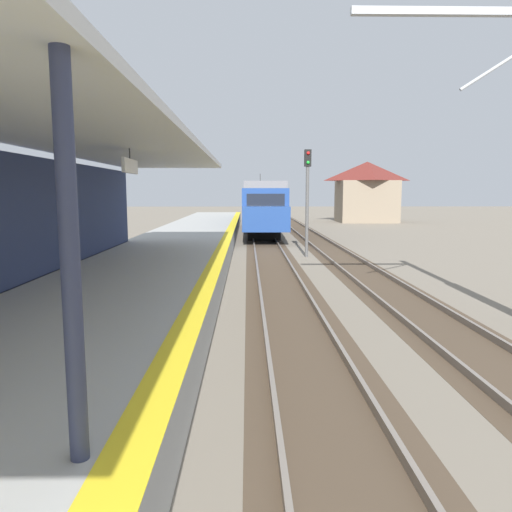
{
  "coord_description": "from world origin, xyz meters",
  "views": [
    {
      "loc": [
        0.78,
        0.37,
        3.16
      ],
      "look_at": [
        0.93,
        8.35,
        2.1
      ],
      "focal_mm": 33.76,
      "sensor_mm": 36.0,
      "label": 1
    }
  ],
  "objects": [
    {
      "name": "approaching_train",
      "position": [
        1.9,
        38.43,
        2.18
      ],
      "size": [
        2.93,
        19.6,
        4.76
      ],
      "color": "navy",
      "rests_on": "ground"
    },
    {
      "name": "rail_signal_post",
      "position": [
        3.7,
        23.83,
        3.19
      ],
      "size": [
        0.32,
        0.34,
        5.2
      ],
      "color": "#4C4C4C",
      "rests_on": "ground"
    },
    {
      "name": "track_pair_middle",
      "position": [
        5.3,
        20.0,
        0.05
      ],
      "size": [
        2.34,
        120.0,
        0.16
      ],
      "color": "#4C3D2D",
      "rests_on": "ground"
    },
    {
      "name": "track_pair_nearest_platform",
      "position": [
        1.9,
        20.0,
        0.05
      ],
      "size": [
        2.34,
        120.0,
        0.16
      ],
      "color": "#4C3D2D",
      "rests_on": "ground"
    },
    {
      "name": "station_platform",
      "position": [
        -2.5,
        16.0,
        0.45
      ],
      "size": [
        5.0,
        80.0,
        0.91
      ],
      "color": "#A8A8A3",
      "rests_on": "ground"
    },
    {
      "name": "station_building_with_canopy",
      "position": [
        -4.3,
        10.83,
        2.66
      ],
      "size": [
        4.85,
        24.0,
        4.43
      ],
      "color": "#4C4C4C",
      "rests_on": "ground"
    },
    {
      "name": "distant_trackside_house",
      "position": [
        13.53,
        51.91,
        3.34
      ],
      "size": [
        6.6,
        5.28,
        6.4
      ],
      "color": "#7F705B",
      "rests_on": "ground"
    }
  ]
}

